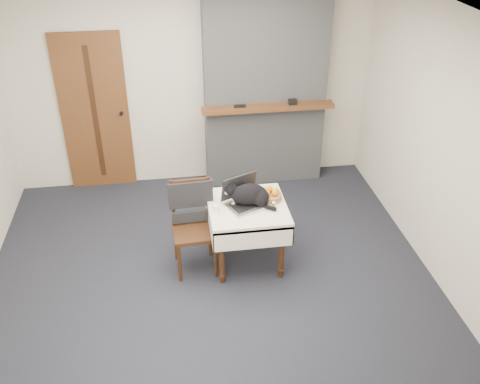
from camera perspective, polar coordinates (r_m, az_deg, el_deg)
The scene contains 12 objects.
ground at distance 5.64m, azimuth -3.19°, elevation -8.26°, with size 4.50×4.50×0.00m, color black.
room_shell at distance 5.15m, azimuth -4.29°, elevation 10.45°, with size 4.52×4.01×2.61m.
door at distance 6.88m, azimuth -15.20°, elevation 8.08°, with size 0.82×0.10×2.00m.
chimney at distance 6.71m, azimuth 2.69°, elevation 11.30°, with size 1.62×0.48×2.60m.
side_table at distance 5.40m, azimuth 0.79°, elevation -2.44°, with size 0.78×0.78×0.70m.
laptop at distance 5.33m, azimuth 0.42°, elevation -0.59°, with size 0.49×0.46×0.29m.
cat at distance 5.30m, azimuth 1.06°, elevation -0.30°, with size 0.50×0.33×0.26m.
cream_jar at distance 5.24m, azimuth -2.60°, elevation -1.76°, with size 0.06×0.06×0.07m, color white.
pill_bottle at distance 5.29m, azimuth 3.60°, elevation -1.39°, with size 0.03×0.03×0.07m.
fruit_basket at distance 5.42m, azimuth 3.28°, elevation -0.30°, with size 0.22×0.22×0.13m.
desk_clutter at distance 5.38m, azimuth 2.41°, elevation -1.18°, with size 0.15×0.02×0.01m, color black.
chair at distance 5.40m, azimuth -5.11°, elevation -2.22°, with size 0.46×0.45×0.97m.
Camera 1 is at (-0.33, -4.34, 3.59)m, focal length 40.00 mm.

